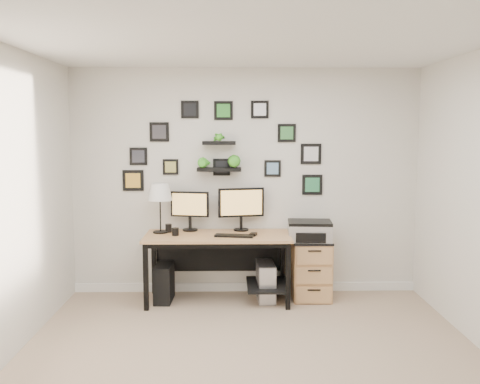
{
  "coord_description": "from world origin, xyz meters",
  "views": [
    {
      "loc": [
        -0.17,
        -4.15,
        1.91
      ],
      "look_at": [
        -0.06,
        1.83,
        1.2
      ],
      "focal_mm": 40.0,
      "sensor_mm": 36.0,
      "label": 1
    }
  ],
  "objects_px": {
    "desk": "(221,245)",
    "printer": "(310,231)",
    "monitor_left": "(190,208)",
    "file_cabinet": "(311,269)",
    "monitor_right": "(241,205)",
    "mug": "(175,232)",
    "table_lamp": "(160,193)",
    "pc_tower_grey": "(266,282)",
    "pc_tower_black": "(164,283)"
  },
  "relations": [
    {
      "from": "mug",
      "to": "table_lamp",
      "type": "bearing_deg",
      "value": 138.17
    },
    {
      "from": "monitor_left",
      "to": "monitor_right",
      "type": "distance_m",
      "value": 0.59
    },
    {
      "from": "monitor_left",
      "to": "pc_tower_black",
      "type": "relative_size",
      "value": 1.1
    },
    {
      "from": "table_lamp",
      "to": "printer",
      "type": "distance_m",
      "value": 1.72
    },
    {
      "from": "monitor_left",
      "to": "file_cabinet",
      "type": "distance_m",
      "value": 1.54
    },
    {
      "from": "desk",
      "to": "file_cabinet",
      "type": "relative_size",
      "value": 2.39
    },
    {
      "from": "desk",
      "to": "printer",
      "type": "relative_size",
      "value": 3.18
    },
    {
      "from": "desk",
      "to": "printer",
      "type": "xyz_separation_m",
      "value": [
        0.99,
        0.02,
        0.15
      ]
    },
    {
      "from": "pc_tower_grey",
      "to": "printer",
      "type": "distance_m",
      "value": 0.75
    },
    {
      "from": "file_cabinet",
      "to": "monitor_left",
      "type": "bearing_deg",
      "value": 174.01
    },
    {
      "from": "file_cabinet",
      "to": "printer",
      "type": "distance_m",
      "value": 0.45
    },
    {
      "from": "monitor_left",
      "to": "monitor_right",
      "type": "relative_size",
      "value": 0.86
    },
    {
      "from": "file_cabinet",
      "to": "printer",
      "type": "xyz_separation_m",
      "value": [
        -0.02,
        -0.04,
        0.44
      ]
    },
    {
      "from": "table_lamp",
      "to": "mug",
      "type": "height_order",
      "value": "table_lamp"
    },
    {
      "from": "mug",
      "to": "pc_tower_grey",
      "type": "distance_m",
      "value": 1.15
    },
    {
      "from": "mug",
      "to": "printer",
      "type": "relative_size",
      "value": 0.17
    },
    {
      "from": "monitor_right",
      "to": "pc_tower_black",
      "type": "xyz_separation_m",
      "value": [
        -0.86,
        -0.22,
        -0.84
      ]
    },
    {
      "from": "mug",
      "to": "monitor_left",
      "type": "bearing_deg",
      "value": 63.12
    },
    {
      "from": "mug",
      "to": "printer",
      "type": "xyz_separation_m",
      "value": [
        1.49,
        0.1,
        -0.01
      ]
    },
    {
      "from": "table_lamp",
      "to": "pc_tower_black",
      "type": "distance_m",
      "value": 1.0
    },
    {
      "from": "pc_tower_black",
      "to": "monitor_right",
      "type": "bearing_deg",
      "value": 16.22
    },
    {
      "from": "monitor_right",
      "to": "mug",
      "type": "distance_m",
      "value": 0.81
    },
    {
      "from": "desk",
      "to": "file_cabinet",
      "type": "height_order",
      "value": "desk"
    },
    {
      "from": "table_lamp",
      "to": "monitor_right",
      "type": "bearing_deg",
      "value": 6.89
    },
    {
      "from": "table_lamp",
      "to": "pc_tower_grey",
      "type": "distance_m",
      "value": 1.54
    },
    {
      "from": "pc_tower_black",
      "to": "pc_tower_grey",
      "type": "height_order",
      "value": "pc_tower_grey"
    },
    {
      "from": "monitor_right",
      "to": "file_cabinet",
      "type": "distance_m",
      "value": 1.06
    },
    {
      "from": "pc_tower_grey",
      "to": "printer",
      "type": "bearing_deg",
      "value": 4.61
    },
    {
      "from": "monitor_left",
      "to": "monitor_right",
      "type": "bearing_deg",
      "value": -0.15
    },
    {
      "from": "mug",
      "to": "printer",
      "type": "distance_m",
      "value": 1.49
    },
    {
      "from": "desk",
      "to": "monitor_right",
      "type": "distance_m",
      "value": 0.51
    },
    {
      "from": "pc_tower_black",
      "to": "printer",
      "type": "xyz_separation_m",
      "value": [
        1.62,
        0.04,
        0.57
      ]
    },
    {
      "from": "desk",
      "to": "table_lamp",
      "type": "relative_size",
      "value": 2.87
    },
    {
      "from": "mug",
      "to": "file_cabinet",
      "type": "bearing_deg",
      "value": 4.95
    },
    {
      "from": "monitor_left",
      "to": "mug",
      "type": "height_order",
      "value": "monitor_left"
    },
    {
      "from": "printer",
      "to": "file_cabinet",
      "type": "bearing_deg",
      "value": 56.71
    },
    {
      "from": "table_lamp",
      "to": "pc_tower_black",
      "type": "bearing_deg",
      "value": -68.89
    },
    {
      "from": "table_lamp",
      "to": "pc_tower_black",
      "type": "height_order",
      "value": "table_lamp"
    },
    {
      "from": "monitor_left",
      "to": "mug",
      "type": "bearing_deg",
      "value": -116.88
    },
    {
      "from": "desk",
      "to": "monitor_left",
      "type": "distance_m",
      "value": 0.56
    },
    {
      "from": "table_lamp",
      "to": "file_cabinet",
      "type": "xyz_separation_m",
      "value": [
        1.69,
        -0.03,
        -0.86
      ]
    },
    {
      "from": "monitor_right",
      "to": "printer",
      "type": "xyz_separation_m",
      "value": [
        0.76,
        -0.18,
        -0.26
      ]
    },
    {
      "from": "desk",
      "to": "monitor_left",
      "type": "xyz_separation_m",
      "value": [
        -0.36,
        0.2,
        0.39
      ]
    },
    {
      "from": "desk",
      "to": "printer",
      "type": "height_order",
      "value": "printer"
    },
    {
      "from": "monitor_left",
      "to": "desk",
      "type": "bearing_deg",
      "value": -29.47
    },
    {
      "from": "mug",
      "to": "file_cabinet",
      "type": "relative_size",
      "value": 0.13
    },
    {
      "from": "file_cabinet",
      "to": "pc_tower_grey",
      "type": "bearing_deg",
      "value": -171.69
    },
    {
      "from": "printer",
      "to": "pc_tower_grey",
      "type": "bearing_deg",
      "value": -175.39
    },
    {
      "from": "printer",
      "to": "desk",
      "type": "bearing_deg",
      "value": -178.67
    },
    {
      "from": "monitor_right",
      "to": "monitor_left",
      "type": "bearing_deg",
      "value": 179.85
    }
  ]
}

